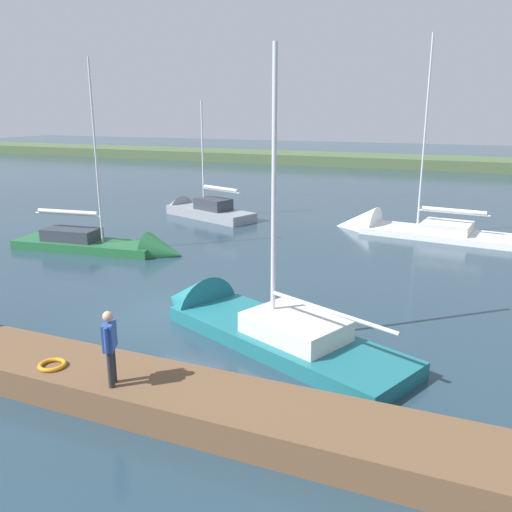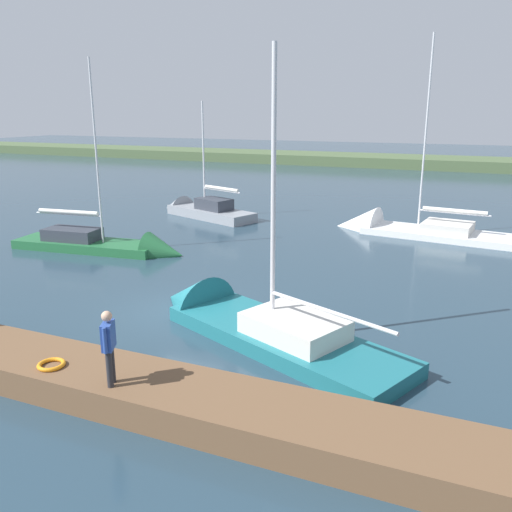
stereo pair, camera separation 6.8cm
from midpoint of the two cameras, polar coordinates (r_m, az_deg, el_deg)
ground_plane at (r=18.43m, az=-8.56°, el=-5.94°), size 200.00×200.00×0.00m
far_shoreline at (r=68.04m, az=15.20°, el=9.26°), size 180.00×8.00×2.40m
dock_pier at (r=14.36m, az=-20.07°, el=-11.61°), size 22.97×2.05×0.72m
life_ring_buoy at (r=13.87m, az=-21.12°, el=-10.82°), size 0.66×0.66×0.10m
sailboat_outer_mooring at (r=26.74m, az=-15.19°, el=0.84°), size 8.91×3.00×9.86m
sailboat_behind_pier at (r=30.86m, az=14.73°, el=2.58°), size 9.98×3.86×11.72m
sailboat_inner_slip at (r=16.92m, az=-1.78°, el=-7.25°), size 9.78×6.03×9.53m
sailboat_far_left at (r=34.99m, az=-6.32°, el=4.66°), size 7.98×4.63×8.11m
person_on_dock at (r=12.22m, az=-15.53°, el=-8.94°), size 0.39×0.61×1.75m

